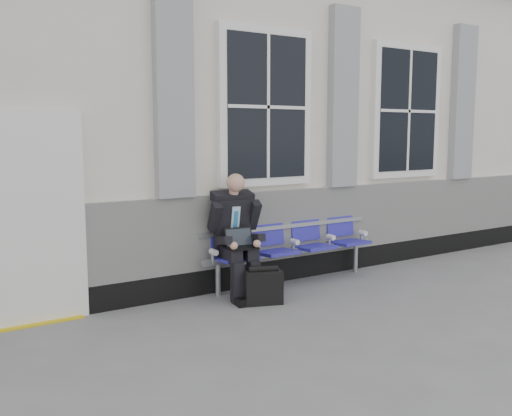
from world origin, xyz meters
TOP-DOWN VIEW (x-y plane):
  - ground at (0.00, 0.00)m, footprint 70.00×70.00m
  - station_building at (-0.02, 3.47)m, footprint 14.40×4.40m
  - bench at (-1.83, 1.32)m, footprint 2.60×0.47m
  - businessman at (-2.75, 1.19)m, footprint 0.63×0.84m
  - briefcase at (-2.66, 0.73)m, footprint 0.46×0.31m

SIDE VIEW (x-z plane):
  - ground at x=0.00m, z-range 0.00..0.00m
  - briefcase at x=-2.66m, z-range -0.02..0.42m
  - bench at x=-1.83m, z-range 0.10..1.01m
  - businessman at x=-2.75m, z-range 0.05..1.52m
  - station_building at x=-0.02m, z-range -0.02..4.47m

